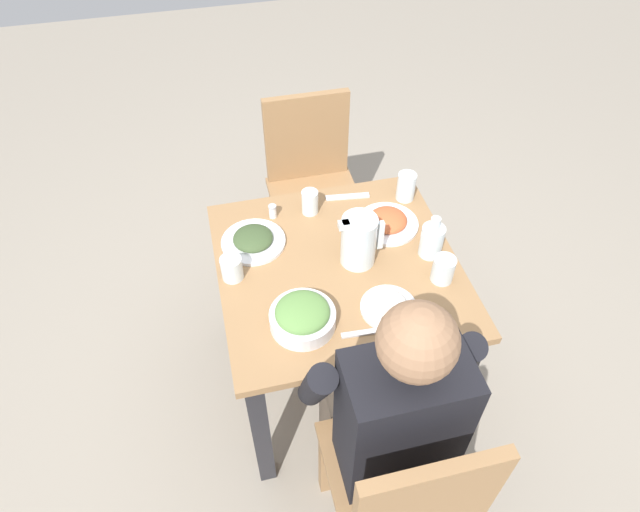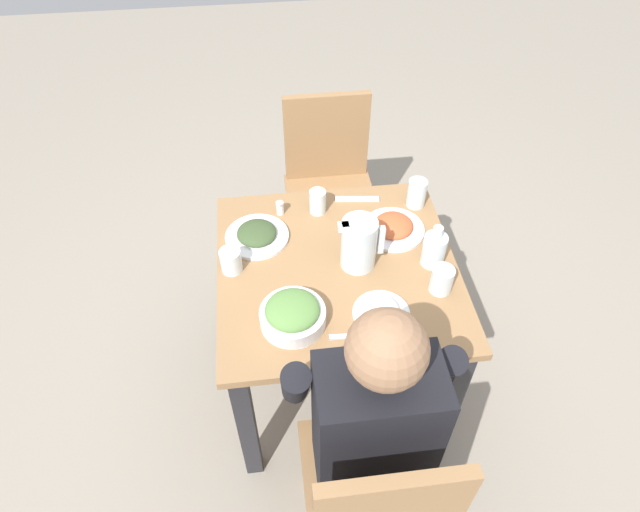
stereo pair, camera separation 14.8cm
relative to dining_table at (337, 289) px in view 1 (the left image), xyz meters
The scene contains 18 objects.
ground_plane 0.57m from the dining_table, ahead, with size 8.00×8.00×0.00m, color gray.
dining_table is the anchor object (origin of this frame).
chair_near 0.72m from the dining_table, 88.93° to the right, with size 0.40×0.40×0.88m.
chair_far 0.72m from the dining_table, 84.46° to the left, with size 0.40×0.40×0.88m.
diner_near 0.51m from the dining_table, 88.49° to the right, with size 0.48×0.53×1.18m.
water_pitcher 0.24m from the dining_table, ahead, with size 0.16×0.12×0.19m.
salad_bowl 0.33m from the dining_table, 128.41° to the right, with size 0.21×0.21×0.09m.
plate_yoghurt 0.29m from the dining_table, 64.27° to the right, with size 0.18×0.18×0.05m.
plate_dolmas 0.35m from the dining_table, 146.97° to the left, with size 0.23×0.23×0.05m.
plate_rice_curry 0.31m from the dining_table, 33.59° to the left, with size 0.23×0.23×0.06m.
water_glass_near_left 0.39m from the dining_table, 23.71° to the right, with size 0.08×0.08×0.09m, color silver.
water_glass_near_right 0.40m from the dining_table, behind, with size 0.07×0.07×0.09m, color silver.
water_glass_center 0.48m from the dining_table, 39.66° to the left, with size 0.07×0.07×0.11m, color silver.
water_glass_by_pitcher 0.34m from the dining_table, 96.58° to the left, with size 0.06×0.06×0.10m, color silver.
oil_carafe 0.37m from the dining_table, ahead, with size 0.08×0.08×0.16m.
salt_shaker 0.38m from the dining_table, 120.62° to the left, with size 0.03×0.03×0.05m.
fork_near 0.38m from the dining_table, 69.43° to the left, with size 0.17×0.03×0.01m, color silver.
knife_near 0.33m from the dining_table, 85.30° to the right, with size 0.18×0.02×0.01m, color silver.
Camera 1 is at (-0.36, -1.23, 2.10)m, focal length 30.98 mm.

